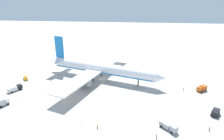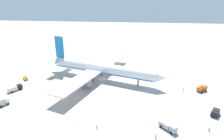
% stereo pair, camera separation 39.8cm
% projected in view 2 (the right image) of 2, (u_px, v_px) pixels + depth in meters
% --- Properties ---
extents(ground_plane, '(600.00, 600.00, 0.00)m').
position_uv_depth(ground_plane, '(102.00, 79.00, 110.26)').
color(ground_plane, '#ADA8A0').
extents(airliner, '(71.42, 71.91, 22.72)m').
position_uv_depth(airliner, '(100.00, 68.00, 108.50)').
color(airliner, white).
rests_on(airliner, ground).
extents(service_truck_0, '(4.34, 5.34, 3.18)m').
position_uv_depth(service_truck_0, '(2.00, 102.00, 82.13)').
color(service_truck_0, white).
rests_on(service_truck_0, ground).
extents(service_truck_1, '(5.62, 7.10, 2.58)m').
position_uv_depth(service_truck_1, '(15.00, 88.00, 95.59)').
color(service_truck_1, black).
rests_on(service_truck_1, ground).
extents(service_truck_2, '(5.63, 5.08, 2.75)m').
position_uv_depth(service_truck_2, '(202.00, 88.00, 95.09)').
color(service_truck_2, '#BF4C14').
rests_on(service_truck_2, ground).
extents(service_truck_4, '(4.48, 5.18, 2.29)m').
position_uv_depth(service_truck_4, '(215.00, 112.00, 75.14)').
color(service_truck_4, black).
rests_on(service_truck_4, ground).
extents(service_truck_5, '(6.23, 6.22, 2.65)m').
position_uv_depth(service_truck_5, '(168.00, 126.00, 66.74)').
color(service_truck_5, '#999EA5').
rests_on(service_truck_5, ground).
extents(service_van, '(4.25, 4.56, 1.97)m').
position_uv_depth(service_van, '(26.00, 78.00, 109.25)').
color(service_van, orange).
rests_on(service_van, ground).
extents(baggage_cart_2, '(2.80, 2.75, 1.18)m').
position_uv_depth(baggage_cart_2, '(67.00, 57.00, 150.31)').
color(baggage_cart_2, gray).
rests_on(baggage_cart_2, ground).
extents(ground_worker_1, '(0.57, 0.57, 1.72)m').
position_uv_depth(ground_worker_1, '(183.00, 89.00, 95.83)').
color(ground_worker_1, '#3F3F47').
rests_on(ground_worker_1, ground).
extents(ground_worker_2, '(0.56, 0.56, 1.68)m').
position_uv_depth(ground_worker_2, '(209.00, 129.00, 66.22)').
color(ground_worker_2, black).
rests_on(ground_worker_2, ground).
extents(ground_worker_3, '(0.50, 0.50, 1.75)m').
position_uv_depth(ground_worker_3, '(156.00, 136.00, 62.66)').
color(ground_worker_3, '#3F3F47').
rests_on(ground_worker_3, ground).
extents(ground_worker_4, '(0.50, 0.50, 1.71)m').
position_uv_depth(ground_worker_4, '(97.00, 126.00, 67.74)').
color(ground_worker_4, black).
rests_on(ground_worker_4, ground).
extents(traffic_cone_0, '(0.36, 0.36, 0.55)m').
position_uv_depth(traffic_cone_0, '(80.00, 123.00, 70.15)').
color(traffic_cone_0, orange).
rests_on(traffic_cone_0, ground).
extents(traffic_cone_1, '(0.36, 0.36, 0.55)m').
position_uv_depth(traffic_cone_1, '(146.00, 60.00, 143.50)').
color(traffic_cone_1, orange).
rests_on(traffic_cone_1, ground).
extents(traffic_cone_2, '(0.36, 0.36, 0.55)m').
position_uv_depth(traffic_cone_2, '(24.00, 100.00, 86.57)').
color(traffic_cone_2, orange).
rests_on(traffic_cone_2, ground).
extents(traffic_cone_3, '(0.36, 0.36, 0.55)m').
position_uv_depth(traffic_cone_3, '(102.00, 57.00, 151.84)').
color(traffic_cone_3, orange).
rests_on(traffic_cone_3, ground).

